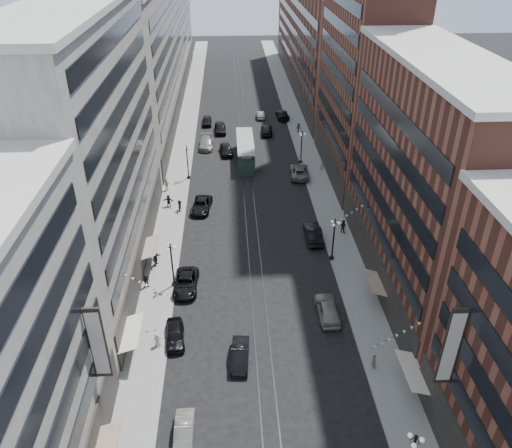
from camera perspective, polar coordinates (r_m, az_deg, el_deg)
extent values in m
plane|color=black|center=(83.83, -1.16, 6.82)|extent=(220.00, 220.00, 0.00)
cube|color=gray|center=(93.33, -8.26, 9.18)|extent=(4.00, 180.00, 0.15)
cube|color=gray|center=(93.94, 5.41, 9.51)|extent=(4.00, 180.00, 0.15)
cube|color=#2D2D33|center=(93.00, -1.84, 9.36)|extent=(0.12, 180.00, 0.02)
cube|color=#2D2D33|center=(93.04, -0.97, 9.38)|extent=(0.12, 180.00, 0.02)
cube|color=#AAA697|center=(55.35, -18.23, 7.70)|extent=(8.00, 36.00, 28.00)
cube|color=#AAA697|center=(115.24, -11.00, 19.91)|extent=(8.00, 90.00, 26.00)
cube|color=brown|center=(53.46, 18.68, 4.40)|extent=(8.00, 30.00, 24.00)
cube|color=brown|center=(76.11, 12.54, 20.23)|extent=(8.00, 26.00, 42.00)
cube|color=brown|center=(124.91, 6.27, 20.64)|extent=(8.00, 72.00, 24.00)
cylinder|color=black|center=(56.46, -9.33, -6.77)|extent=(0.56, 0.56, 0.30)
cylinder|color=black|center=(55.00, -9.54, -4.76)|extent=(0.18, 0.18, 5.20)
sphere|color=black|center=(53.42, -9.80, -2.33)|extent=(0.24, 0.24, 0.24)
sphere|color=white|center=(53.58, -9.29, -2.67)|extent=(0.36, 0.36, 0.36)
sphere|color=white|center=(53.99, -9.96, -2.46)|extent=(0.36, 0.36, 0.36)
sphere|color=white|center=(53.34, -10.04, -2.92)|extent=(0.36, 0.36, 0.36)
cylinder|color=black|center=(79.41, -7.70, 5.31)|extent=(0.56, 0.56, 0.30)
cylinder|color=black|center=(78.38, -7.83, 6.92)|extent=(0.18, 0.18, 5.20)
sphere|color=black|center=(77.28, -7.98, 8.81)|extent=(0.24, 0.24, 0.24)
sphere|color=white|center=(77.39, -7.62, 8.55)|extent=(0.36, 0.36, 0.36)
sphere|color=white|center=(77.81, -8.10, 8.64)|extent=(0.36, 0.36, 0.36)
sphere|color=white|center=(77.09, -8.14, 8.42)|extent=(0.36, 0.36, 0.36)
sphere|color=black|center=(37.42, 17.85, -22.10)|extent=(0.24, 0.24, 0.24)
sphere|color=white|center=(37.87, 18.44, -22.36)|extent=(0.36, 0.36, 0.36)
sphere|color=white|center=(37.87, 17.20, -22.06)|extent=(0.36, 0.36, 0.36)
sphere|color=white|center=(37.45, 17.60, -22.99)|extent=(0.36, 0.36, 0.36)
cylinder|color=black|center=(60.43, 8.64, -3.84)|extent=(0.56, 0.56, 0.30)
cylinder|color=black|center=(59.07, 8.83, -1.89)|extent=(0.18, 0.18, 5.20)
sphere|color=black|center=(57.61, 9.05, 0.44)|extent=(0.24, 0.24, 0.24)
sphere|color=white|center=(57.90, 9.45, 0.11)|extent=(0.36, 0.36, 0.36)
sphere|color=white|center=(58.09, 8.73, 0.29)|extent=(0.36, 0.36, 0.36)
sphere|color=white|center=(57.44, 8.87, -0.11)|extent=(0.36, 0.36, 0.36)
cylinder|color=black|center=(84.49, 5.13, 7.12)|extent=(0.56, 0.56, 0.30)
cylinder|color=black|center=(83.52, 5.21, 8.66)|extent=(0.18, 0.18, 5.20)
sphere|color=black|center=(82.49, 5.30, 10.45)|extent=(0.24, 0.24, 0.24)
sphere|color=white|center=(82.70, 5.60, 10.19)|extent=(0.36, 0.36, 0.36)
sphere|color=white|center=(82.96, 5.09, 10.29)|extent=(0.36, 0.36, 0.36)
sphere|color=white|center=(82.24, 5.17, 10.09)|extent=(0.36, 0.36, 0.36)
cube|color=#263C2D|center=(84.94, -1.22, 8.15)|extent=(2.59, 12.43, 2.69)
cube|color=gray|center=(84.31, -1.23, 9.19)|extent=(1.66, 11.40, 0.62)
cube|color=gray|center=(84.15, -1.24, 9.45)|extent=(2.80, 12.64, 0.16)
cylinder|color=black|center=(81.09, -1.09, 6.22)|extent=(2.38, 0.73, 0.73)
cylinder|color=black|center=(89.62, -1.33, 8.74)|extent=(2.38, 0.73, 0.73)
imported|color=gray|center=(42.42, -8.23, -22.52)|extent=(1.50, 4.21, 1.38)
imported|color=black|center=(55.64, -8.01, -6.68)|extent=(2.72, 5.60, 1.53)
imported|color=gray|center=(52.11, 8.17, -9.58)|extent=(2.15, 5.26, 1.79)
imported|color=black|center=(47.21, -1.84, -14.75)|extent=(1.92, 4.64, 1.50)
imported|color=#B5A896|center=(49.22, -11.23, -12.85)|extent=(0.84, 0.61, 1.53)
imported|color=black|center=(56.32, -12.41, -6.39)|extent=(0.81, 0.47, 1.64)
imported|color=#A19385|center=(47.65, 13.34, -15.00)|extent=(0.42, 0.91, 1.54)
imported|color=black|center=(70.20, -6.26, 2.15)|extent=(3.18, 5.69, 1.50)
imported|color=gray|center=(90.73, -5.71, 9.22)|extent=(2.44, 5.95, 1.72)
imported|color=black|center=(101.69, -5.64, 11.65)|extent=(1.88, 4.63, 1.57)
imported|color=black|center=(63.58, 6.55, -1.07)|extent=(1.90, 5.44, 1.79)
imported|color=#65625A|center=(79.66, 4.97, 6.01)|extent=(3.21, 6.30, 1.70)
imported|color=black|center=(104.89, 3.05, 12.39)|extent=(2.62, 5.76, 1.64)
imported|color=black|center=(87.60, -3.44, 8.48)|extent=(2.52, 5.13, 1.68)
imported|color=slate|center=(104.93, 0.53, 12.37)|extent=(1.51, 4.21, 1.38)
imported|color=black|center=(71.40, -9.97, 2.63)|extent=(1.71, 0.88, 1.77)
imported|color=#9C9581|center=(75.87, -10.17, 4.45)|extent=(1.20, 0.90, 1.87)
imported|color=black|center=(65.35, 9.92, -0.24)|extent=(0.98, 0.93, 1.80)
imported|color=#AC9F8E|center=(81.51, 7.50, 6.56)|extent=(0.66, 0.49, 1.65)
imported|color=black|center=(97.10, 4.89, 10.89)|extent=(1.24, 0.72, 1.79)
imported|color=black|center=(96.39, 1.23, 10.73)|extent=(2.34, 5.27, 1.76)
imported|color=black|center=(49.66, -9.27, -12.37)|extent=(2.23, 4.61, 1.52)
imported|color=black|center=(97.40, -4.13, 10.89)|extent=(2.32, 5.33, 1.79)
imported|color=black|center=(70.03, -8.71, 2.11)|extent=(0.47, 1.56, 1.67)
imported|color=black|center=(59.46, -11.40, -3.90)|extent=(0.96, 1.75, 1.82)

